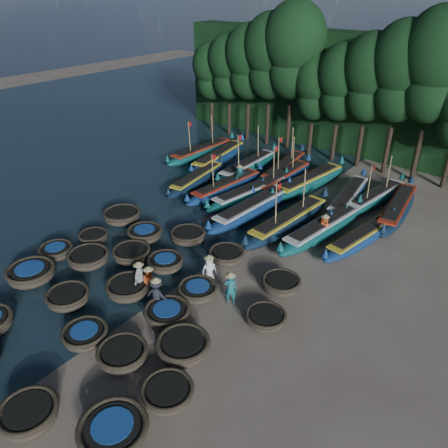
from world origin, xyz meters
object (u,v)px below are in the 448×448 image
Objects in this scene: long_boat_13 at (282,178)px; fisherman_5 at (240,177)px; coracle_24 at (281,284)px; coracle_18 at (198,290)px; coracle_7 at (85,335)px; coracle_21 at (145,233)px; long_boat_14 at (309,182)px; coracle_19 at (266,318)px; long_boat_5 at (252,208)px; coracle_15 at (93,238)px; long_boat_8 at (361,238)px; coracle_8 at (123,354)px; long_boat_16 at (375,197)px; coracle_9 at (167,393)px; coracle_20 at (122,216)px; long_boat_10 at (219,157)px; coracle_12 at (128,288)px; fisherman_0 at (209,269)px; fisherman_6 at (324,227)px; long_boat_6 at (289,221)px; coracle_23 at (226,255)px; fisherman_4 at (140,278)px; coracle_3 at (29,415)px; long_boat_3 at (227,187)px; fisherman_2 at (149,280)px; coracle_10 at (56,251)px; coracle_6 at (68,297)px; fisherman_1 at (231,287)px; long_boat_9 at (202,152)px; coracle_11 at (88,258)px; long_boat_15 at (348,198)px; long_boat_17 at (397,208)px; coracle_4 at (113,431)px; coracle_14 at (183,347)px; long_boat_7 at (323,228)px; long_boat_11 at (248,166)px; fisherman_3 at (157,294)px; coracle_16 at (131,254)px; coracle_5 at (31,273)px; coracle_17 at (165,263)px; coracle_22 at (188,236)px.

fisherman_5 is at bearing -131.46° from long_boat_13.
fisherman_5 is at bearing 136.90° from coracle_24.
coracle_7 is at bearing -107.67° from coracle_18.
long_boat_14 is at bearing 72.46° from coracle_21.
long_boat_5 is at bearing 129.15° from coracle_19.
coracle_15 is 15.90m from long_boat_8.
long_boat_16 is (2.35, 20.51, 0.14)m from coracle_8.
coracle_9 is 0.80× the size of coracle_20.
coracle_19 is 0.24× the size of long_boat_10.
coracle_24 is at bearing 41.82° from coracle_12.
coracle_24 is at bearing 107.27° from coracle_19.
coracle_18 is at bearing -136.42° from fisherman_0.
coracle_21 is 10.79m from fisherman_6.
long_boat_6 is (2.70, 10.69, 0.15)m from coracle_12.
long_boat_10 is (-9.79, 11.15, 0.19)m from coracle_23.
fisherman_5 is at bearing -7.90° from fisherman_4.
long_boat_3 reaches higher than coracle_3.
coracle_19 is 12.89m from coracle_20.
fisherman_2 is at bearing -29.47° from coracle_20.
coracle_23 is at bearing 36.51° from coracle_10.
coracle_6 is 1.19× the size of fisherman_5.
fisherman_5 is at bearing -87.37° from fisherman_1.
long_boat_9 is 4.46× the size of fisherman_1.
coracle_11 is 17.71m from long_boat_15.
coracle_24 is at bearing -14.87° from fisherman_2.
coracle_4 is at bearing -101.76° from long_boat_17.
coracle_9 is 14.23m from long_boat_6.
coracle_14 is at bearing -64.25° from long_boat_5.
coracle_4 is 27.22m from long_boat_9.
fisherman_4 reaches higher than long_boat_10.
coracle_9 is 0.25× the size of long_boat_14.
long_boat_8 reaches higher than coracle_18.
coracle_19 is 15.72m from long_boat_13.
long_boat_5 is 4.92m from long_boat_7.
long_boat_11 is at bearing 173.70° from long_boat_17.
coracle_19 is at bearing 21.79° from coracle_12.
long_boat_3 reaches higher than fisherman_0.
long_boat_14 is 13.66m from fisherman_0.
coracle_8 is at bearing 95.01° from fisherman_3.
coracle_24 is 0.27× the size of long_boat_15.
long_boat_13 is (0.99, 14.09, 0.12)m from coracle_16.
fisherman_6 is (9.85, 13.36, 0.40)m from coracle_5.
coracle_4 is 0.35× the size of long_boat_9.
fisherman_1 is at bearing 79.04° from coracle_8.
long_boat_11 is 1.02× the size of long_boat_13.
long_boat_8 reaches higher than coracle_17.
coracle_21 is 8.93m from long_boat_6.
coracle_9 is 8.27m from coracle_24.
coracle_22 is (-2.22, 8.87, 0.04)m from coracle_7.
fisherman_5 reaches higher than long_boat_14.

